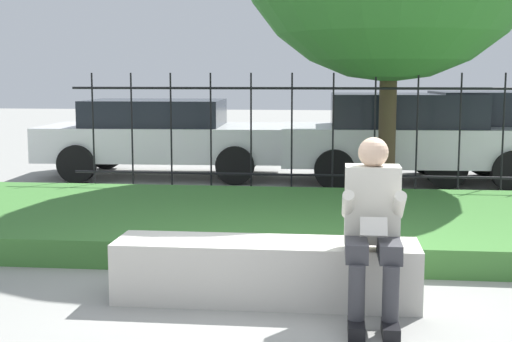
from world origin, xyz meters
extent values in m
plane|color=gray|center=(0.00, 0.00, 0.00)|extent=(60.00, 60.00, 0.00)
cube|color=beige|center=(-0.20, 0.00, 0.23)|extent=(2.26, 0.52, 0.46)
cube|color=#9B978F|center=(-0.20, 0.00, 0.04)|extent=(2.17, 0.48, 0.08)
cube|color=black|center=(0.46, -0.66, 0.04)|extent=(0.11, 0.26, 0.09)
cylinder|color=#38383D|center=(0.46, -0.60, 0.27)|extent=(0.11, 0.11, 0.37)
cube|color=#38383D|center=(0.46, -0.39, 0.52)|extent=(0.15, 0.42, 0.13)
cube|color=black|center=(0.68, -0.66, 0.04)|extent=(0.11, 0.26, 0.09)
cylinder|color=#38383D|center=(0.68, -0.60, 0.27)|extent=(0.11, 0.11, 0.37)
cube|color=#38383D|center=(0.68, -0.39, 0.52)|extent=(0.15, 0.42, 0.13)
cube|color=beige|center=(0.57, -0.18, 0.79)|extent=(0.38, 0.24, 0.54)
sphere|color=#DBB293|center=(0.57, -0.20, 1.15)|extent=(0.21, 0.21, 0.21)
cylinder|color=beige|center=(0.40, -0.34, 0.81)|extent=(0.08, 0.29, 0.24)
cylinder|color=beige|center=(0.74, -0.34, 0.81)|extent=(0.08, 0.29, 0.24)
cube|color=beige|center=(0.57, -0.44, 0.68)|extent=(0.18, 0.09, 0.13)
cube|color=#3D7533|center=(0.00, 2.32, 0.13)|extent=(8.62, 3.24, 0.25)
cylinder|color=black|center=(0.00, 4.41, 0.34)|extent=(6.62, 0.03, 0.03)
cylinder|color=black|center=(0.00, 4.41, 1.51)|extent=(6.62, 0.03, 0.03)
cylinder|color=black|center=(-3.04, 4.41, 0.86)|extent=(0.02, 0.02, 1.72)
cylinder|color=black|center=(-2.48, 4.41, 0.86)|extent=(0.02, 0.02, 1.72)
cylinder|color=black|center=(-1.93, 4.41, 0.86)|extent=(0.02, 0.02, 1.72)
cylinder|color=black|center=(-1.38, 4.41, 0.86)|extent=(0.02, 0.02, 1.72)
cylinder|color=black|center=(-0.83, 4.41, 0.86)|extent=(0.02, 0.02, 1.72)
cylinder|color=black|center=(-0.28, 4.41, 0.86)|extent=(0.02, 0.02, 1.72)
cylinder|color=black|center=(0.28, 4.41, 0.86)|extent=(0.02, 0.02, 1.72)
cylinder|color=black|center=(0.83, 4.41, 0.86)|extent=(0.02, 0.02, 1.72)
cylinder|color=black|center=(1.38, 4.41, 0.86)|extent=(0.02, 0.02, 1.72)
cylinder|color=black|center=(1.93, 4.41, 0.86)|extent=(0.02, 0.02, 1.72)
cylinder|color=black|center=(2.48, 4.41, 0.86)|extent=(0.02, 0.02, 1.72)
cube|color=silver|center=(-2.52, 6.50, 0.58)|extent=(4.11, 1.93, 0.55)
cube|color=black|center=(-2.68, 6.49, 1.07)|extent=(2.29, 1.64, 0.43)
cylinder|color=black|center=(-1.23, 5.69, 0.30)|extent=(0.61, 0.23, 0.60)
cylinder|color=black|center=(-1.30, 7.41, 0.30)|extent=(0.61, 0.23, 0.60)
cylinder|color=black|center=(-3.73, 5.59, 0.30)|extent=(0.61, 0.23, 0.60)
cylinder|color=black|center=(-3.81, 7.30, 0.30)|extent=(0.61, 0.23, 0.60)
cylinder|color=black|center=(1.96, 5.62, 0.31)|extent=(0.63, 0.23, 0.62)
cylinder|color=black|center=(1.87, 7.31, 0.31)|extent=(0.63, 0.23, 0.62)
cube|color=silver|center=(1.56, 6.25, 0.59)|extent=(4.21, 1.88, 0.59)
cube|color=black|center=(1.39, 6.25, 1.14)|extent=(2.33, 1.61, 0.51)
cylinder|color=black|center=(2.87, 5.44, 0.30)|extent=(0.61, 0.22, 0.60)
cylinder|color=black|center=(2.82, 7.15, 0.30)|extent=(0.61, 0.22, 0.60)
cylinder|color=black|center=(0.30, 5.36, 0.30)|extent=(0.61, 0.22, 0.60)
cylinder|color=black|center=(0.25, 7.06, 0.30)|extent=(0.61, 0.22, 0.60)
cylinder|color=#4C3D28|center=(1.03, 4.90, 1.29)|extent=(0.24, 0.24, 2.57)
camera|label=1|loc=(0.30, -5.15, 1.68)|focal=50.00mm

